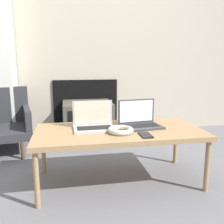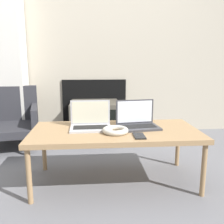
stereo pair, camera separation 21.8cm
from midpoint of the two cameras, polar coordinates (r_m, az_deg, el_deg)
The scene contains 9 objects.
ground_plane at distance 1.78m, azimuth 5.47°, elevation -20.35°, with size 14.00×14.00×0.00m, color slate.
wall_back at distance 3.32m, azimuth 0.22°, elevation 17.51°, with size 7.00×0.08×2.60m.
table at distance 1.92m, azimuth 3.99°, elevation -5.05°, with size 1.27×0.61×0.43m.
laptop_left at distance 1.94m, azimuth -1.72°, elevation -2.40°, with size 0.32×0.22×0.21m.
laptop_right at distance 2.00m, azimuth 8.88°, elevation -2.17°, with size 0.34×0.25×0.21m.
headphones at distance 1.82m, azimuth 4.20°, elevation -4.25°, with size 0.19×0.19×0.04m.
phone at distance 1.76m, azimuth 9.80°, elevation -5.47°, with size 0.08×0.14×0.01m.
tv at distance 3.07m, azimuth -1.92°, elevation -1.88°, with size 0.58×0.52×0.45m.
armchair at distance 2.98m, azimuth -20.50°, elevation -1.13°, with size 0.72×0.75×0.66m.
Camera 2 is at (-0.17, -1.50, 0.94)m, focal length 40.00 mm.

